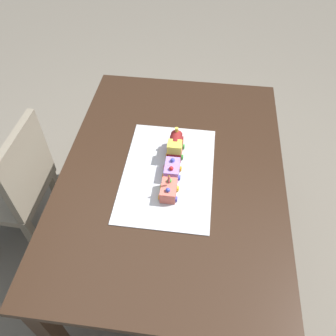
% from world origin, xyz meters
% --- Properties ---
extents(ground_plane, '(8.00, 8.00, 0.00)m').
position_xyz_m(ground_plane, '(0.00, 0.00, 0.00)').
color(ground_plane, gray).
extents(dining_table, '(1.40, 1.00, 0.74)m').
position_xyz_m(dining_table, '(0.00, 0.00, 0.63)').
color(dining_table, '#382316').
rests_on(dining_table, ground).
extents(chair, '(0.41, 0.41, 0.86)m').
position_xyz_m(chair, '(-0.00, -0.83, 0.47)').
color(chair, gray).
rests_on(chair, ground).
extents(cake_board, '(0.60, 0.40, 0.00)m').
position_xyz_m(cake_board, '(0.02, -0.02, 0.74)').
color(cake_board, silver).
rests_on(cake_board, dining_table).
extents(cake_locomotive, '(0.14, 0.08, 0.12)m').
position_xyz_m(cake_locomotive, '(-0.11, 0.00, 0.79)').
color(cake_locomotive, maroon).
rests_on(cake_locomotive, cake_board).
extents(cake_car_hopper_lavender, '(0.10, 0.08, 0.07)m').
position_xyz_m(cake_car_hopper_lavender, '(0.02, 0.00, 0.77)').
color(cake_car_hopper_lavender, '#AD84E0').
rests_on(cake_car_hopper_lavender, cake_board).
extents(cake_car_flatbed_coral, '(0.10, 0.08, 0.07)m').
position_xyz_m(cake_car_flatbed_coral, '(0.14, 0.00, 0.77)').
color(cake_car_flatbed_coral, '#F27260').
rests_on(cake_car_flatbed_coral, cake_board).
extents(birthday_candle, '(0.01, 0.01, 0.05)m').
position_xyz_m(birthday_candle, '(0.13, 0.00, 0.84)').
color(birthday_candle, '#F24C59').
rests_on(birthday_candle, cake_car_flatbed_coral).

